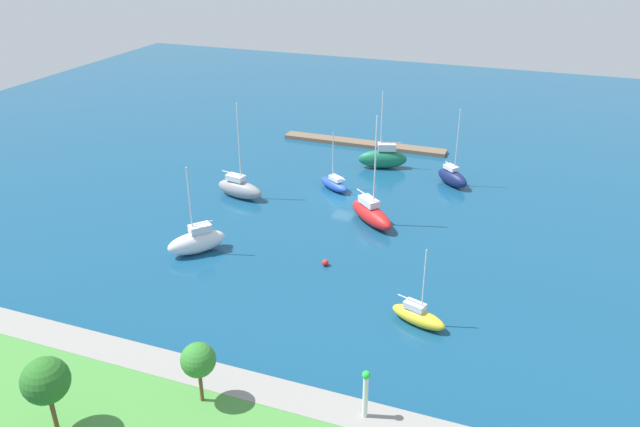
{
  "coord_description": "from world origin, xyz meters",
  "views": [
    {
      "loc": [
        -21.27,
        66.06,
        31.23
      ],
      "look_at": [
        0.0,
        8.31,
        1.5
      ],
      "focal_mm": 34.63,
      "sensor_mm": 36.0,
      "label": 1
    }
  ],
  "objects_px": {
    "sailboat_navy_outer_mooring": "(452,177)",
    "sailboat_white_along_channel": "(197,241)",
    "harbor_beacon": "(366,391)",
    "mooring_buoy_red": "(325,263)",
    "pier_dock": "(364,144)",
    "sailboat_yellow_east_end": "(418,316)",
    "sailboat_blue_far_south": "(334,184)",
    "park_tree_east": "(46,381)",
    "sailboat_gray_inner_mooring": "(239,188)",
    "sailboat_red_lone_north": "(371,213)",
    "sailboat_green_off_beacon": "(383,158)",
    "park_tree_mideast": "(198,360)"
  },
  "relations": [
    {
      "from": "harbor_beacon",
      "to": "mooring_buoy_red",
      "type": "height_order",
      "value": "harbor_beacon"
    },
    {
      "from": "sailboat_green_off_beacon",
      "to": "sailboat_yellow_east_end",
      "type": "xyz_separation_m",
      "value": [
        -12.16,
        33.94,
        -0.63
      ]
    },
    {
      "from": "park_tree_east",
      "to": "sailboat_white_along_channel",
      "type": "height_order",
      "value": "sailboat_white_along_channel"
    },
    {
      "from": "sailboat_yellow_east_end",
      "to": "mooring_buoy_red",
      "type": "height_order",
      "value": "sailboat_yellow_east_end"
    },
    {
      "from": "park_tree_east",
      "to": "sailboat_yellow_east_end",
      "type": "xyz_separation_m",
      "value": [
        -19.17,
        -21.14,
        -4.46
      ]
    },
    {
      "from": "pier_dock",
      "to": "sailboat_gray_inner_mooring",
      "type": "xyz_separation_m",
      "value": [
        8.84,
        23.57,
        0.94
      ]
    },
    {
      "from": "harbor_beacon",
      "to": "park_tree_mideast",
      "type": "xyz_separation_m",
      "value": [
        10.86,
        2.4,
        1.25
      ]
    },
    {
      "from": "pier_dock",
      "to": "sailboat_navy_outer_mooring",
      "type": "height_order",
      "value": "sailboat_navy_outer_mooring"
    },
    {
      "from": "sailboat_green_off_beacon",
      "to": "mooring_buoy_red",
      "type": "distance_m",
      "value": 27.58
    },
    {
      "from": "pier_dock",
      "to": "sailboat_yellow_east_end",
      "type": "relative_size",
      "value": 3.4
    },
    {
      "from": "sailboat_gray_inner_mooring",
      "to": "sailboat_red_lone_north",
      "type": "xyz_separation_m",
      "value": [
        -17.08,
        1.21,
        -0.02
      ]
    },
    {
      "from": "sailboat_gray_inner_mooring",
      "to": "sailboat_blue_far_south",
      "type": "height_order",
      "value": "sailboat_gray_inner_mooring"
    },
    {
      "from": "sailboat_blue_far_south",
      "to": "sailboat_white_along_channel",
      "type": "xyz_separation_m",
      "value": [
        7.91,
        20.1,
        0.47
      ]
    },
    {
      "from": "park_tree_east",
      "to": "sailboat_yellow_east_end",
      "type": "height_order",
      "value": "sailboat_yellow_east_end"
    },
    {
      "from": "park_tree_mideast",
      "to": "park_tree_east",
      "type": "distance_m",
      "value": 9.34
    },
    {
      "from": "mooring_buoy_red",
      "to": "sailboat_red_lone_north",
      "type": "bearing_deg",
      "value": -98.71
    },
    {
      "from": "harbor_beacon",
      "to": "sailboat_white_along_channel",
      "type": "relative_size",
      "value": 0.39
    },
    {
      "from": "park_tree_mideast",
      "to": "sailboat_yellow_east_end",
      "type": "relative_size",
      "value": 0.63
    },
    {
      "from": "pier_dock",
      "to": "park_tree_east",
      "type": "bearing_deg",
      "value": 88.24
    },
    {
      "from": "park_tree_east",
      "to": "mooring_buoy_red",
      "type": "height_order",
      "value": "park_tree_east"
    },
    {
      "from": "sailboat_yellow_east_end",
      "to": "sailboat_white_along_channel",
      "type": "bearing_deg",
      "value": -172.38
    },
    {
      "from": "park_tree_east",
      "to": "sailboat_red_lone_north",
      "type": "height_order",
      "value": "sailboat_red_lone_north"
    },
    {
      "from": "harbor_beacon",
      "to": "sailboat_red_lone_north",
      "type": "distance_m",
      "value": 31.43
    },
    {
      "from": "harbor_beacon",
      "to": "sailboat_blue_far_south",
      "type": "bearing_deg",
      "value": -68.11
    },
    {
      "from": "park_tree_east",
      "to": "mooring_buoy_red",
      "type": "distance_m",
      "value": 29.27
    },
    {
      "from": "pier_dock",
      "to": "park_tree_east",
      "type": "height_order",
      "value": "park_tree_east"
    },
    {
      "from": "park_tree_mideast",
      "to": "sailboat_blue_far_south",
      "type": "bearing_deg",
      "value": -83.9
    },
    {
      "from": "sailboat_green_off_beacon",
      "to": "sailboat_blue_far_south",
      "type": "distance_m",
      "value": 10.17
    },
    {
      "from": "sailboat_navy_outer_mooring",
      "to": "sailboat_white_along_channel",
      "type": "height_order",
      "value": "sailboat_navy_outer_mooring"
    },
    {
      "from": "park_tree_east",
      "to": "mooring_buoy_red",
      "type": "relative_size",
      "value": 8.23
    },
    {
      "from": "park_tree_east",
      "to": "sailboat_navy_outer_mooring",
      "type": "height_order",
      "value": "sailboat_navy_outer_mooring"
    },
    {
      "from": "sailboat_green_off_beacon",
      "to": "sailboat_blue_far_south",
      "type": "xyz_separation_m",
      "value": [
        3.81,
        9.41,
        -0.64
      ]
    },
    {
      "from": "harbor_beacon",
      "to": "sailboat_blue_far_south",
      "type": "xyz_separation_m",
      "value": [
        15.15,
        -37.7,
        -2.69
      ]
    },
    {
      "from": "sailboat_yellow_east_end",
      "to": "sailboat_blue_far_south",
      "type": "xyz_separation_m",
      "value": [
        15.97,
        -24.53,
        -0.01
      ]
    },
    {
      "from": "park_tree_east",
      "to": "sailboat_white_along_channel",
      "type": "relative_size",
      "value": 0.58
    },
    {
      "from": "sailboat_blue_far_south",
      "to": "harbor_beacon",
      "type": "bearing_deg",
      "value": 145.6
    },
    {
      "from": "park_tree_east",
      "to": "sailboat_gray_inner_mooring",
      "type": "distance_m",
      "value": 40.24
    },
    {
      "from": "pier_dock",
      "to": "harbor_beacon",
      "type": "bearing_deg",
      "value": 106.61
    },
    {
      "from": "sailboat_white_along_channel",
      "to": "sailboat_red_lone_north",
      "type": "bearing_deg",
      "value": 171.06
    },
    {
      "from": "sailboat_green_off_beacon",
      "to": "sailboat_navy_outer_mooring",
      "type": "relative_size",
      "value": 1.05
    },
    {
      "from": "sailboat_green_off_beacon",
      "to": "mooring_buoy_red",
      "type": "bearing_deg",
      "value": 75.52
    },
    {
      "from": "pier_dock",
      "to": "sailboat_yellow_east_end",
      "type": "height_order",
      "value": "sailboat_yellow_east_end"
    },
    {
      "from": "sailboat_navy_outer_mooring",
      "to": "sailboat_white_along_channel",
      "type": "relative_size",
      "value": 1.07
    },
    {
      "from": "sailboat_green_off_beacon",
      "to": "sailboat_navy_outer_mooring",
      "type": "height_order",
      "value": "sailboat_green_off_beacon"
    },
    {
      "from": "harbor_beacon",
      "to": "sailboat_navy_outer_mooring",
      "type": "relative_size",
      "value": 0.37
    },
    {
      "from": "sailboat_red_lone_north",
      "to": "sailboat_yellow_east_end",
      "type": "bearing_deg",
      "value": -20.43
    },
    {
      "from": "park_tree_east",
      "to": "park_tree_mideast",
      "type": "bearing_deg",
      "value": -143.41
    },
    {
      "from": "pier_dock",
      "to": "sailboat_white_along_channel",
      "type": "distance_m",
      "value": 38.03
    },
    {
      "from": "sailboat_yellow_east_end",
      "to": "sailboat_navy_outer_mooring",
      "type": "height_order",
      "value": "sailboat_navy_outer_mooring"
    },
    {
      "from": "sailboat_blue_far_south",
      "to": "mooring_buoy_red",
      "type": "distance_m",
      "value": 18.89
    }
  ]
}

